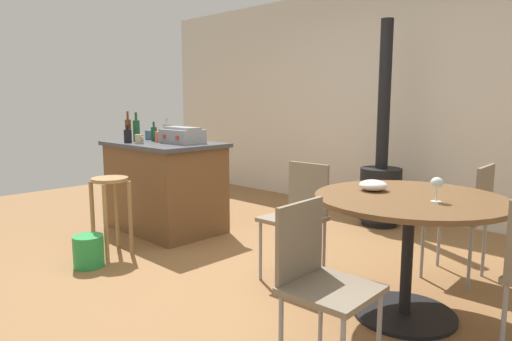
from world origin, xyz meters
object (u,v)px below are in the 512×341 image
at_px(bottle_3, 128,129).
at_px(plastic_bucket, 89,251).
at_px(kitchen_island, 165,186).
at_px(bottle_2, 167,131).
at_px(bottle_1, 128,136).
at_px(wine_glass, 437,184).
at_px(folding_chair_near, 299,211).
at_px(serving_bowl, 373,185).
at_px(wooden_stool, 111,200).
at_px(cup_0, 139,139).
at_px(cup_1, 149,135).
at_px(bottle_0, 136,130).
at_px(cup_2, 159,137).
at_px(toolbox, 182,136).
at_px(folding_chair_far, 319,276).
at_px(bottle_4, 154,134).
at_px(cup_3, 174,137).
at_px(dining_table, 409,224).
at_px(folding_chair_right, 466,212).
at_px(wood_stove, 381,178).

xyz_separation_m(bottle_3, plastic_bucket, (0.90, -0.93, -0.91)).
distance_m(kitchen_island, bottle_2, 0.65).
bearing_deg(bottle_1, wine_glass, 2.43).
distance_m(folding_chair_near, serving_bowl, 0.70).
bearing_deg(plastic_bucket, bottle_3, 134.01).
distance_m(wooden_stool, cup_0, 0.80).
distance_m(folding_chair_near, cup_1, 2.28).
height_order(kitchen_island, bottle_0, bottle_0).
bearing_deg(cup_2, serving_bowl, -1.92).
distance_m(toolbox, cup_2, 0.31).
bearing_deg(wine_glass, folding_chair_far, -104.56).
bearing_deg(bottle_3, bottle_1, -31.77).
distance_m(kitchen_island, folding_chair_near, 1.82).
bearing_deg(kitchen_island, folding_chair_near, -1.97).
bearing_deg(kitchen_island, folding_chair_far, -19.75).
distance_m(bottle_4, cup_3, 0.21).
distance_m(bottle_4, plastic_bucket, 1.55).
xyz_separation_m(dining_table, wine_glass, (0.18, -0.04, 0.28)).
bearing_deg(cup_0, folding_chair_near, 5.53).
distance_m(folding_chair_right, cup_3, 2.91).
height_order(dining_table, bottle_4, bottle_4).
relative_size(bottle_2, serving_bowl, 1.32).
bearing_deg(bottle_3, dining_table, 0.88).
distance_m(cup_3, plastic_bucket, 1.60).
relative_size(kitchen_island, plastic_bucket, 4.69).
relative_size(kitchen_island, bottle_4, 5.98).
relative_size(wooden_stool, wood_stove, 0.31).
height_order(dining_table, serving_bowl, serving_bowl).
bearing_deg(plastic_bucket, cup_2, 116.45).
height_order(wood_stove, bottle_4, wood_stove).
relative_size(wood_stove, bottle_4, 10.71).
relative_size(bottle_1, serving_bowl, 1.01).
bearing_deg(kitchen_island, wine_glass, -2.84).
xyz_separation_m(folding_chair_near, plastic_bucket, (-1.36, -1.02, -0.39)).
bearing_deg(plastic_bucket, wine_glass, 21.10).
distance_m(wooden_stool, folding_chair_near, 1.69).
xyz_separation_m(kitchen_island, cup_3, (-0.07, 0.18, 0.50)).
height_order(dining_table, wine_glass, wine_glass).
distance_m(bottle_2, bottle_3, 0.41).
height_order(folding_chair_right, bottle_0, bottle_0).
bearing_deg(bottle_3, cup_3, 41.76).
height_order(folding_chair_far, bottle_1, bottle_1).
bearing_deg(plastic_bucket, toolbox, 101.54).
distance_m(bottle_1, cup_2, 0.31).
bearing_deg(bottle_0, folding_chair_near, 1.35).
height_order(dining_table, bottle_0, bottle_0).
relative_size(bottle_1, bottle_4, 0.90).
bearing_deg(cup_2, bottle_4, 167.58).
xyz_separation_m(wooden_stool, wood_stove, (1.23, 2.49, 0.03)).
bearing_deg(cup_0, bottle_3, 165.31).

